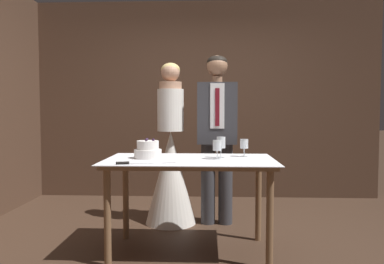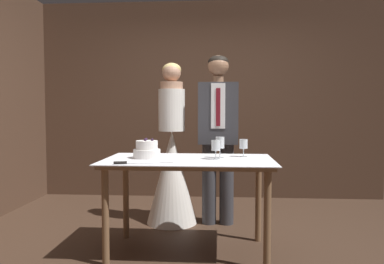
{
  "view_description": "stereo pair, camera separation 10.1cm",
  "coord_description": "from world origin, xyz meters",
  "views": [
    {
      "loc": [
        0.08,
        -3.19,
        1.21
      ],
      "look_at": [
        -0.07,
        0.34,
        1.0
      ],
      "focal_mm": 35.0,
      "sensor_mm": 36.0,
      "label": 1
    },
    {
      "loc": [
        0.18,
        -3.19,
        1.21
      ],
      "look_at": [
        -0.07,
        0.34,
        1.0
      ],
      "focal_mm": 35.0,
      "sensor_mm": 36.0,
      "label": 2
    }
  ],
  "objects": [
    {
      "name": "ground_plane",
      "position": [
        0.0,
        0.0,
        0.0
      ],
      "size": [
        40.0,
        40.0,
        0.0
      ],
      "primitive_type": "plane",
      "color": "#422D21"
    },
    {
      "name": "wall_back",
      "position": [
        0.0,
        2.05,
        1.35
      ],
      "size": [
        4.83,
        0.12,
        2.71
      ],
      "primitive_type": "cube",
      "color": "#513828",
      "rests_on": "ground_plane"
    },
    {
      "name": "cake_table",
      "position": [
        -0.07,
        -0.07,
        0.71
      ],
      "size": [
        1.42,
        0.82,
        0.8
      ],
      "color": "brown",
      "rests_on": "ground_plane"
    },
    {
      "name": "tiered_cake",
      "position": [
        -0.43,
        -0.04,
        0.87
      ],
      "size": [
        0.23,
        0.23,
        0.17
      ],
      "color": "white",
      "rests_on": "cake_table"
    },
    {
      "name": "cake_knife",
      "position": [
        -0.48,
        -0.39,
        0.81
      ],
      "size": [
        0.45,
        0.13,
        0.02
      ],
      "rotation": [
        0.0,
        0.0,
        0.25
      ],
      "color": "silver",
      "rests_on": "cake_table"
    },
    {
      "name": "wine_glass_near",
      "position": [
        0.16,
        -0.08,
        0.91
      ],
      "size": [
        0.07,
        0.07,
        0.16
      ],
      "color": "silver",
      "rests_on": "cake_table"
    },
    {
      "name": "wine_glass_middle",
      "position": [
        0.19,
        0.03,
        0.92
      ],
      "size": [
        0.08,
        0.08,
        0.18
      ],
      "color": "silver",
      "rests_on": "cake_table"
    },
    {
      "name": "wine_glass_far",
      "position": [
        0.4,
        0.11,
        0.91
      ],
      "size": [
        0.07,
        0.07,
        0.16
      ],
      "color": "silver",
      "rests_on": "cake_table"
    },
    {
      "name": "bride",
      "position": [
        -0.32,
        0.76,
        0.62
      ],
      "size": [
        0.54,
        0.54,
        1.71
      ],
      "color": "white",
      "rests_on": "ground_plane"
    },
    {
      "name": "groom",
      "position": [
        0.17,
        0.76,
        1.01
      ],
      "size": [
        0.41,
        0.25,
        1.78
      ],
      "color": "#38383D",
      "rests_on": "ground_plane"
    }
  ]
}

